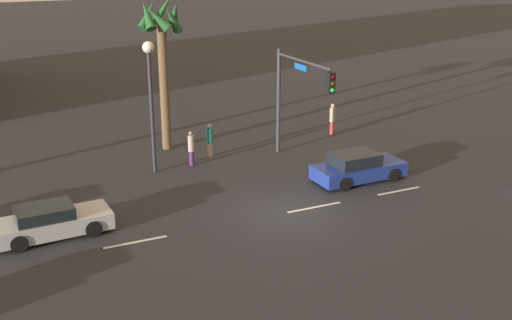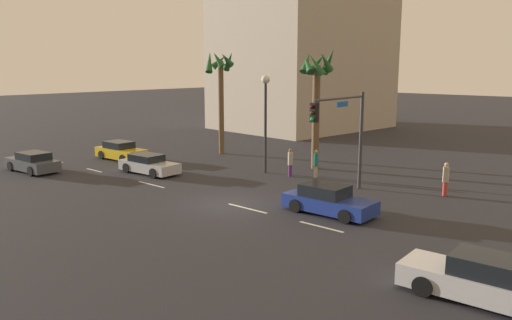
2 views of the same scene
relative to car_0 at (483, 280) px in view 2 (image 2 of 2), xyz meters
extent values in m
plane|color=#28282D|center=(-13.22, 2.72, -0.66)|extent=(220.00, 220.00, 0.00)
cube|color=silver|center=(-31.22, 2.72, -0.65)|extent=(1.90, 0.14, 0.01)
cube|color=silver|center=(-25.99, 2.72, -0.65)|extent=(1.85, 0.14, 0.01)
cube|color=silver|center=(-19.71, 2.72, -0.65)|extent=(2.42, 0.14, 0.01)
cube|color=silver|center=(-11.99, 2.72, -0.65)|extent=(2.56, 0.14, 0.01)
cube|color=silver|center=(-7.60, 2.72, -0.65)|extent=(2.28, 0.14, 0.01)
cube|color=silver|center=(-0.07, 0.00, -0.15)|extent=(4.72, 1.91, 0.69)
cube|color=black|center=(0.21, 0.01, 0.49)|extent=(2.30, 1.58, 0.58)
cylinder|color=black|center=(-1.47, -0.86, -0.34)|extent=(0.65, 0.25, 0.64)
cylinder|color=black|center=(-1.55, 0.71, -0.34)|extent=(0.65, 0.25, 0.64)
cube|color=#B7B7BC|center=(-22.40, 4.60, -0.18)|extent=(4.42, 1.90, 0.63)
cube|color=black|center=(-22.66, 4.59, 0.37)|extent=(2.16, 1.58, 0.46)
cylinder|color=black|center=(-21.09, 5.46, -0.34)|extent=(0.65, 0.25, 0.64)
cylinder|color=black|center=(-21.01, 3.88, -0.34)|extent=(0.65, 0.25, 0.64)
cylinder|color=black|center=(-23.78, 5.32, -0.34)|extent=(0.65, 0.25, 0.64)
cylinder|color=black|center=(-23.70, 3.74, -0.34)|extent=(0.65, 0.25, 0.64)
cube|color=navy|center=(-8.48, 4.67, -0.17)|extent=(4.41, 1.86, 0.66)
cube|color=black|center=(-8.74, 4.66, 0.44)|extent=(2.13, 1.61, 0.56)
cylinder|color=black|center=(-7.13, 5.53, -0.34)|extent=(0.64, 0.23, 0.64)
cylinder|color=black|center=(-7.11, 3.84, -0.34)|extent=(0.64, 0.23, 0.64)
cylinder|color=black|center=(-9.85, 5.49, -0.34)|extent=(0.64, 0.23, 0.64)
cylinder|color=black|center=(-9.83, 3.80, -0.34)|extent=(0.64, 0.23, 0.64)
cube|color=#474C51|center=(-28.75, -0.19, -0.16)|extent=(4.37, 1.96, 0.68)
cube|color=black|center=(-28.49, -0.17, 0.43)|extent=(2.14, 1.63, 0.49)
cylinder|color=black|center=(-30.03, -1.07, -0.34)|extent=(0.65, 0.26, 0.64)
cylinder|color=black|center=(-30.12, 0.54, -0.34)|extent=(0.65, 0.26, 0.64)
cylinder|color=black|center=(-27.38, -0.92, -0.34)|extent=(0.65, 0.26, 0.64)
cylinder|color=black|center=(-27.47, 0.69, -0.34)|extent=(0.65, 0.26, 0.64)
cube|color=gold|center=(-28.07, 6.26, -0.14)|extent=(4.36, 1.87, 0.71)
cube|color=black|center=(-28.33, 6.25, 0.46)|extent=(2.12, 1.59, 0.50)
cylinder|color=black|center=(-26.76, 7.11, -0.34)|extent=(0.65, 0.24, 0.64)
cylinder|color=black|center=(-26.71, 5.49, -0.34)|extent=(0.65, 0.24, 0.64)
cylinder|color=black|center=(-29.43, 7.02, -0.34)|extent=(0.65, 0.24, 0.64)
cylinder|color=black|center=(-29.38, 5.40, -0.34)|extent=(0.65, 0.24, 0.64)
cylinder|color=#38383D|center=(-10.00, 10.07, 2.10)|extent=(0.20, 0.20, 5.51)
cylinder|color=#38383D|center=(-9.93, 7.66, 4.61)|extent=(0.26, 4.82, 0.12)
cube|color=black|center=(-9.86, 5.25, 4.03)|extent=(0.33, 0.33, 0.95)
sphere|color=#360503|center=(-9.86, 5.07, 4.33)|extent=(0.20, 0.20, 0.20)
sphere|color=#392605|center=(-9.86, 5.07, 4.03)|extent=(0.20, 0.20, 0.20)
sphere|color=green|center=(-9.86, 5.07, 3.73)|extent=(0.20, 0.20, 0.20)
cube|color=#1959B2|center=(-9.94, 7.90, 4.29)|extent=(0.07, 1.10, 0.28)
cylinder|color=#2D2D33|center=(-16.88, 9.81, 2.25)|extent=(0.18, 0.18, 5.81)
sphere|color=#F2EACC|center=(-16.88, 9.81, 5.43)|extent=(0.56, 0.56, 0.56)
cylinder|color=#59266B|center=(-14.92, 9.96, -0.28)|extent=(0.32, 0.32, 0.75)
cylinder|color=#B2A58C|center=(-14.92, 9.96, 0.50)|extent=(0.42, 0.42, 0.82)
sphere|color=#8C664C|center=(-14.92, 9.96, 1.03)|extent=(0.22, 0.22, 0.22)
cylinder|color=#BF3833|center=(-5.66, 11.64, -0.27)|extent=(0.35, 0.35, 0.77)
cylinder|color=#B2A58C|center=(-5.66, 11.64, 0.53)|extent=(0.46, 0.46, 0.84)
sphere|color=tan|center=(-5.66, 11.64, 1.06)|extent=(0.23, 0.23, 0.23)
cylinder|color=#B2A58C|center=(-13.59, 10.86, -0.29)|extent=(0.33, 0.33, 0.74)
cylinder|color=#1E7266|center=(-13.59, 10.86, 0.48)|extent=(0.44, 0.44, 0.80)
sphere|color=tan|center=(-13.59, 10.86, 0.99)|extent=(0.22, 0.22, 0.22)
cylinder|color=brown|center=(-15.23, 13.12, 2.84)|extent=(0.50, 0.50, 6.99)
cone|color=#235628|center=(-14.51, 13.04, 6.54)|extent=(0.71, 1.41, 1.45)
cone|color=#235628|center=(-14.88, 14.00, 6.61)|extent=(1.60, 1.07, 1.90)
cone|color=#235628|center=(-15.70, 13.80, 6.45)|extent=(1.53, 1.30, 1.66)
cone|color=#235628|center=(-15.97, 12.98, 6.51)|extent=(0.79, 1.40, 1.57)
cone|color=#235628|center=(-15.55, 12.52, 6.37)|extent=(1.47, 1.14, 1.35)
cone|color=#235628|center=(-14.84, 12.46, 6.34)|extent=(1.42, 1.15, 1.58)
cylinder|color=brown|center=(-24.31, 13.12, 3.01)|extent=(0.42, 0.42, 7.34)
cone|color=#235628|center=(-23.67, 13.13, 6.77)|extent=(0.57, 1.34, 1.26)
cone|color=#235628|center=(-24.15, 13.89, 6.66)|extent=(1.41, 0.82, 1.62)
cone|color=#235628|center=(-24.86, 13.51, 6.63)|extent=(1.26, 1.45, 1.31)
cone|color=#235628|center=(-24.98, 12.57, 6.60)|extent=(1.25, 1.36, 1.81)
cone|color=#235628|center=(-24.04, 12.57, 6.77)|extent=(1.26, 0.99, 1.34)
cube|color=#B2A38E|center=(-30.11, 31.82, 7.89)|extent=(15.49, 18.51, 17.09)
camera|label=1|loc=(-24.51, -18.27, 9.92)|focal=43.78mm
camera|label=2|loc=(4.25, -14.97, 6.23)|focal=35.40mm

